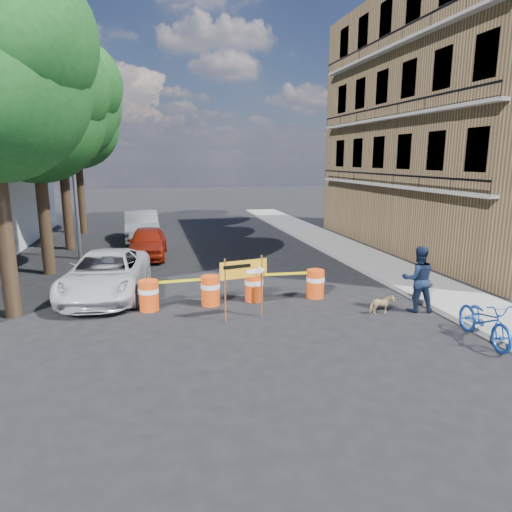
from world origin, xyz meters
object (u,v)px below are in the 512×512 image
barrel_mid_left (210,290)px  pedestrian (418,279)px  barrel_far_left (149,295)px  barrel_mid_right (254,286)px  bicycle (487,301)px  dog (382,305)px  suv_white (106,274)px  sedan_silver (141,226)px  detour_sign (249,273)px  barrel_far_right (315,283)px  sedan_red (148,242)px

barrel_mid_left → pedestrian: pedestrian is taller
barrel_far_left → barrel_mid_left: 1.82m
barrel_mid_right → pedestrian: bearing=-25.1°
barrel_far_left → bicycle: bearing=-28.3°
barrel_mid_left → dog: size_ratio=1.35×
pedestrian → suv_white: pedestrian is taller
barrel_mid_right → sedan_silver: bearing=106.6°
barrel_far_left → barrel_mid_right: bearing=3.8°
barrel_mid_left → bicycle: 7.47m
barrel_mid_left → barrel_far_left: bearing=-177.3°
pedestrian → suv_white: (-8.91, 3.69, -0.25)m
dog → sedan_silver: sedan_silver is taller
detour_sign → barrel_far_right: bearing=19.1°
detour_sign → pedestrian: 4.90m
barrel_far_left → pedestrian: (7.57, -1.84, 0.49)m
dog → sedan_silver: 15.41m
detour_sign → sedan_silver: detour_sign is taller
barrel_far_left → barrel_mid_right: same height
barrel_mid_right → barrel_far_right: (1.98, -0.11, 0.00)m
barrel_far_left → barrel_far_right: size_ratio=1.00×
bicycle → barrel_far_right: bearing=128.3°
barrel_mid_right → sedan_silver: size_ratio=0.18×
barrel_mid_left → sedan_silver: 12.07m
bicycle → dog: (-1.43, 2.37, -0.75)m
detour_sign → dog: (3.74, -0.53, -1.00)m
detour_sign → sedan_silver: size_ratio=0.36×
barrel_far_left → sedan_silver: size_ratio=0.18×
barrel_far_left → barrel_mid_left: (1.82, 0.09, 0.00)m
sedan_red → detour_sign: bearing=-68.7°
dog → sedan_silver: size_ratio=0.14×
barrel_mid_right → bicycle: (4.68, -4.45, 0.56)m
detour_sign → dog: detour_sign is taller
barrel_far_left → sedan_red: 7.54m
barrel_mid_right → detour_sign: (-0.48, -1.56, 0.81)m
pedestrian → suv_white: bearing=-8.6°
sedan_silver → barrel_mid_right: bearing=-75.7°
barrel_far_left → suv_white: bearing=125.8°
sedan_silver → bicycle: bearing=-65.5°
detour_sign → bicycle: (5.16, -2.90, -0.25)m
barrel_far_right → sedan_silver: bearing=114.9°
barrel_far_left → dog: barrel_far_left is taller
barrel_far_left → detour_sign: detour_sign is taller
sedan_red → barrel_mid_left: bearing=-72.0°
pedestrian → dog: bearing=15.7°
barrel_far_left → sedan_silver: 11.97m
barrel_far_left → pedestrian: bearing=-13.7°
barrel_far_left → barrel_far_right: same height
barrel_far_right → sedan_red: size_ratio=0.23×
barrel_mid_right → bicycle: size_ratio=0.44×
barrel_far_left → suv_white: (-1.34, 1.85, 0.24)m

